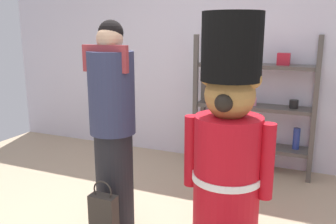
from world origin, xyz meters
The scene contains 5 objects.
back_wall centered at (0.00, 2.20, 1.30)m, with size 6.40×0.12×2.60m, color silver.
merchandise_shelf centered at (0.35, 1.98, 0.78)m, with size 1.34×0.35×1.55m.
teddy_bear_guard centered at (0.46, 0.39, 0.79)m, with size 0.67×0.51×1.72m.
person_shopper centered at (-0.44, 0.27, 0.86)m, with size 0.38×0.36×1.67m.
shopping_bag centered at (-0.38, 0.00, 0.21)m, with size 0.21×0.10×0.52m.
Camera 1 is at (1.03, -2.04, 1.60)m, focal length 38.08 mm.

